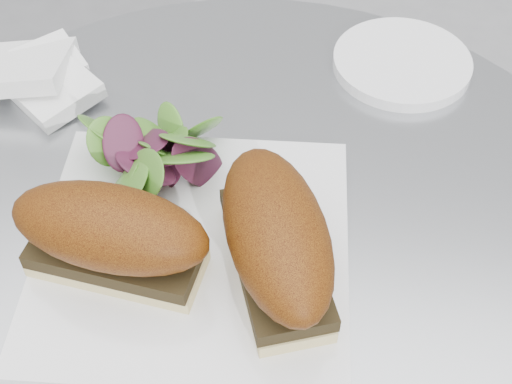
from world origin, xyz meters
TOP-DOWN VIEW (x-y plane):
  - table at (0.00, 0.00)m, footprint 0.70×0.70m
  - plate at (-0.04, -0.04)m, footprint 0.27×0.27m
  - sandwich_left at (-0.09, -0.07)m, footprint 0.17×0.09m
  - sandwich_right at (0.03, -0.05)m, footprint 0.13×0.18m
  - salad at (-0.09, 0.04)m, footprint 0.12×0.12m
  - napkin at (-0.23, 0.15)m, footprint 0.15×0.15m
  - saucer at (0.13, 0.24)m, footprint 0.15×0.15m

SIDE VIEW (x-z plane):
  - table at x=0.00m, z-range 0.12..0.85m
  - saucer at x=0.13m, z-range 0.73..0.74m
  - plate at x=-0.04m, z-range 0.73..0.75m
  - napkin at x=-0.23m, z-range 0.73..0.75m
  - salad at x=-0.09m, z-range 0.75..0.80m
  - sandwich_left at x=-0.09m, z-range 0.75..0.83m
  - sandwich_right at x=0.03m, z-range 0.75..0.83m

